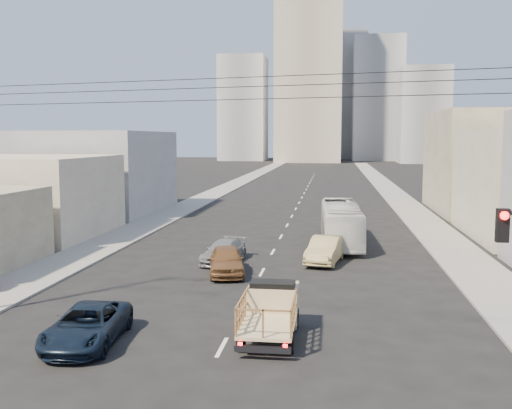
% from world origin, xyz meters
% --- Properties ---
extents(ground, '(420.00, 420.00, 0.00)m').
position_xyz_m(ground, '(0.00, 0.00, 0.00)').
color(ground, black).
rests_on(ground, ground).
extents(sidewalk_left, '(3.50, 180.00, 0.12)m').
position_xyz_m(sidewalk_left, '(-11.75, 70.00, 0.06)').
color(sidewalk_left, gray).
rests_on(sidewalk_left, ground).
extents(sidewalk_right, '(3.50, 180.00, 0.12)m').
position_xyz_m(sidewalk_right, '(11.75, 70.00, 0.06)').
color(sidewalk_right, gray).
rests_on(sidewalk_right, ground).
extents(lane_dashes, '(0.15, 104.00, 0.01)m').
position_xyz_m(lane_dashes, '(0.00, 53.00, 0.01)').
color(lane_dashes, silver).
rests_on(lane_dashes, ground).
extents(flatbed_pickup, '(1.95, 4.41, 1.90)m').
position_xyz_m(flatbed_pickup, '(1.58, 3.33, 1.09)').
color(flatbed_pickup, tan).
rests_on(flatbed_pickup, ground).
extents(navy_pickup, '(2.61, 5.06, 1.37)m').
position_xyz_m(navy_pickup, '(-4.86, 1.74, 0.68)').
color(navy_pickup, black).
rests_on(navy_pickup, ground).
extents(city_bus, '(2.92, 10.67, 2.95)m').
position_xyz_m(city_bus, '(4.40, 23.37, 1.47)').
color(city_bus, silver).
rests_on(city_bus, ground).
extents(sedan_brown, '(2.69, 4.81, 1.55)m').
position_xyz_m(sedan_brown, '(-1.84, 13.21, 0.77)').
color(sedan_brown, brown).
rests_on(sedan_brown, ground).
extents(sedan_tan, '(2.45, 4.89, 1.54)m').
position_xyz_m(sedan_tan, '(3.41, 17.02, 0.77)').
color(sedan_tan, tan).
rests_on(sedan_tan, ground).
extents(sedan_grey, '(2.52, 4.70, 1.29)m').
position_xyz_m(sedan_grey, '(-2.57, 16.35, 0.65)').
color(sedan_grey, slate).
rests_on(sedan_grey, ground).
extents(overhead_wires, '(23.01, 5.02, 0.72)m').
position_xyz_m(overhead_wires, '(0.00, 1.50, 8.97)').
color(overhead_wires, black).
rests_on(overhead_wires, ground).
extents(bldg_right_far, '(12.00, 16.00, 10.00)m').
position_xyz_m(bldg_right_far, '(20.00, 44.00, 5.00)').
color(bldg_right_far, gray).
rests_on(bldg_right_far, ground).
extents(bldg_left_mid, '(11.00, 12.00, 6.00)m').
position_xyz_m(bldg_left_mid, '(-19.00, 24.00, 3.00)').
color(bldg_left_mid, '#B0A48E').
rests_on(bldg_left_mid, ground).
extents(bldg_left_far, '(12.00, 16.00, 8.00)m').
position_xyz_m(bldg_left_far, '(-19.50, 39.00, 4.00)').
color(bldg_left_far, gray).
rests_on(bldg_left_far, ground).
extents(high_rise_tower, '(20.00, 20.00, 60.00)m').
position_xyz_m(high_rise_tower, '(-4.00, 170.00, 30.00)').
color(high_rise_tower, tan).
rests_on(high_rise_tower, ground).
extents(midrise_ne, '(16.00, 16.00, 40.00)m').
position_xyz_m(midrise_ne, '(18.00, 185.00, 20.00)').
color(midrise_ne, gray).
rests_on(midrise_ne, ground).
extents(midrise_nw, '(15.00, 15.00, 34.00)m').
position_xyz_m(midrise_nw, '(-26.00, 180.00, 17.00)').
color(midrise_nw, gray).
rests_on(midrise_nw, ground).
extents(midrise_back, '(18.00, 18.00, 44.00)m').
position_xyz_m(midrise_back, '(6.00, 200.00, 22.00)').
color(midrise_back, gray).
rests_on(midrise_back, ground).
extents(midrise_east, '(14.00, 14.00, 28.00)m').
position_xyz_m(midrise_east, '(30.00, 165.00, 14.00)').
color(midrise_east, gray).
rests_on(midrise_east, ground).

